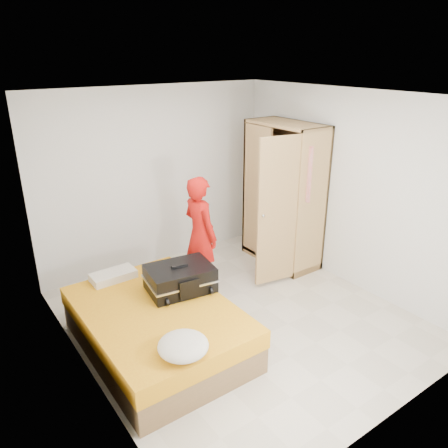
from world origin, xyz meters
TOP-DOWN VIEW (x-y plane):
  - room at (0.00, 0.00)m, footprint 4.00×4.02m
  - bed at (-1.05, 0.06)m, footprint 1.42×2.02m
  - wardrobe at (1.45, 0.86)m, footprint 1.16×1.20m
  - person at (0.02, 0.86)m, footprint 0.42×0.60m
  - suitcase at (-0.65, 0.24)m, footprint 0.80×0.64m
  - round_cushion at (-1.20, -0.76)m, footprint 0.46×0.46m
  - pillow at (-1.18, 0.91)m, footprint 0.52×0.27m

SIDE VIEW (x-z plane):
  - bed at x=-1.05m, z-range 0.00..0.50m
  - pillow at x=-1.18m, z-range 0.50..0.59m
  - round_cushion at x=-1.20m, z-range 0.50..0.67m
  - suitcase at x=-0.65m, z-range 0.48..0.80m
  - person at x=0.02m, z-range 0.00..1.58m
  - wardrobe at x=1.45m, z-range -0.05..2.05m
  - room at x=0.00m, z-range 0.00..2.60m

